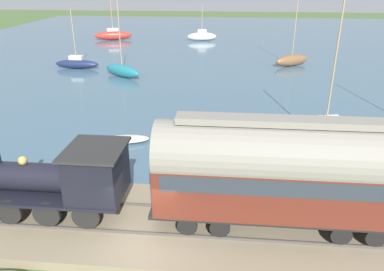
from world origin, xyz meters
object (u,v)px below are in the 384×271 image
(passenger_coach, at_px, (282,170))
(sailboat_navy, at_px, (77,63))
(sailboat_white, at_px, (202,36))
(rowboat_far_out, at_px, (266,168))
(rowboat_near_shore, at_px, (125,139))
(steam_locomotive, at_px, (68,177))
(sailboat_teal, at_px, (122,70))
(rowboat_mid_harbor, at_px, (177,139))
(sailboat_red, at_px, (113,35))
(sailboat_brown, at_px, (292,60))
(sailboat_yellow, at_px, (324,133))

(passenger_coach, distance_m, sailboat_navy, 32.71)
(sailboat_white, xyz_separation_m, rowboat_far_out, (-41.93, -6.39, -0.53))
(rowboat_near_shore, bearing_deg, steam_locomotive, 169.37)
(sailboat_teal, bearing_deg, rowboat_near_shore, -129.62)
(rowboat_mid_harbor, bearing_deg, sailboat_teal, -28.35)
(sailboat_white, xyz_separation_m, sailboat_red, (-0.66, 13.95, 0.06))
(sailboat_red, relative_size, rowboat_mid_harbor, 3.06)
(sailboat_teal, distance_m, rowboat_far_out, 22.48)
(sailboat_brown, distance_m, rowboat_near_shore, 25.92)
(sailboat_yellow, relative_size, sailboat_red, 1.25)
(sailboat_teal, height_order, rowboat_far_out, sailboat_teal)
(sailboat_teal, relative_size, sailboat_white, 1.56)
(sailboat_red, xyz_separation_m, rowboat_far_out, (-41.27, -20.33, -0.58))
(sailboat_teal, height_order, sailboat_navy, sailboat_teal)
(passenger_coach, height_order, sailboat_brown, sailboat_brown)
(sailboat_red, bearing_deg, steam_locomotive, 178.97)
(sailboat_teal, distance_m, sailboat_white, 24.21)
(sailboat_teal, xyz_separation_m, sailboat_white, (23.38, -6.31, 0.02))
(sailboat_teal, bearing_deg, steam_locomotive, -134.82)
(sailboat_brown, height_order, sailboat_red, sailboat_brown)
(rowboat_near_shore, bearing_deg, sailboat_white, -13.42)
(passenger_coach, height_order, sailboat_red, sailboat_red)
(steam_locomotive, bearing_deg, sailboat_yellow, -52.90)
(rowboat_mid_harbor, bearing_deg, sailboat_navy, -18.50)
(sailboat_navy, bearing_deg, rowboat_far_out, -137.93)
(sailboat_navy, height_order, sailboat_red, sailboat_red)
(passenger_coach, bearing_deg, rowboat_near_shore, 45.14)
(steam_locomotive, bearing_deg, sailboat_navy, 21.00)
(sailboat_brown, relative_size, sailboat_red, 1.45)
(sailboat_red, bearing_deg, passenger_coach, -172.08)
(sailboat_white, relative_size, sailboat_brown, 0.56)
(steam_locomotive, xyz_separation_m, passenger_coach, (0.00, -8.15, 0.72))
(passenger_coach, height_order, rowboat_far_out, passenger_coach)
(passenger_coach, height_order, rowboat_mid_harbor, passenger_coach)
(sailboat_yellow, distance_m, sailboat_red, 44.52)
(sailboat_navy, bearing_deg, steam_locomotive, -157.60)
(passenger_coach, xyz_separation_m, sailboat_red, (46.53, 20.22, -2.15))
(sailboat_brown, bearing_deg, sailboat_yellow, 145.41)
(sailboat_red, height_order, rowboat_mid_harbor, sailboat_red)
(sailboat_brown, bearing_deg, steam_locomotive, 125.21)
(sailboat_brown, bearing_deg, sailboat_teal, 79.24)
(rowboat_near_shore, bearing_deg, passenger_coach, -145.53)
(sailboat_yellow, relative_size, rowboat_far_out, 3.07)
(steam_locomotive, xyz_separation_m, sailboat_red, (46.53, 12.07, -1.43))
(sailboat_yellow, relative_size, sailboat_brown, 0.86)
(sailboat_teal, xyz_separation_m, rowboat_near_shore, (-15.69, -4.42, -0.46))
(passenger_coach, distance_m, sailboat_white, 47.66)
(sailboat_teal, bearing_deg, rowboat_mid_harbor, -119.22)
(steam_locomotive, xyz_separation_m, rowboat_mid_harbor, (8.27, -3.20, -1.92))
(rowboat_far_out, bearing_deg, sailboat_brown, -3.13)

